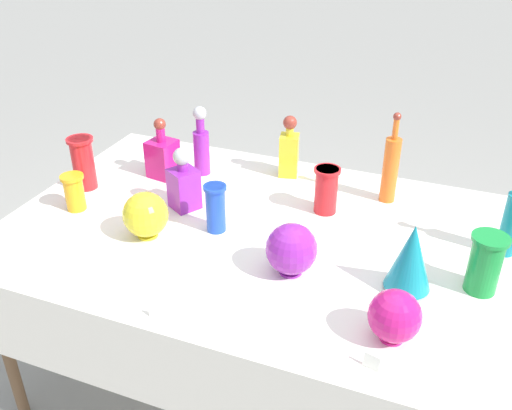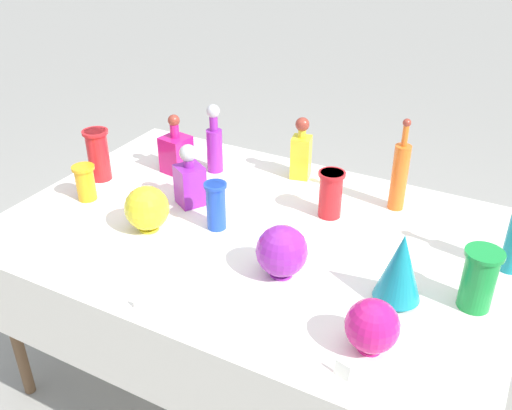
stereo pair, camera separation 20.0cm
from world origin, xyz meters
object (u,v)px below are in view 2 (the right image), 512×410
Objects in this scene: square_decanter_0 at (301,152)px; slender_vase_1 at (85,181)px; round_bowl_1 at (372,326)px; square_decanter_1 at (176,151)px; fluted_vase_0 at (400,267)px; slender_vase_2 at (479,278)px; round_bowl_0 at (282,251)px; round_bowl_2 at (147,208)px; slender_vase_3 at (331,193)px; slender_vase_0 at (98,153)px; slender_vase_4 at (216,204)px; tall_bottle_2 at (400,175)px; square_decanter_2 at (190,180)px; tall_bottle_0 at (214,143)px.

slender_vase_1 is (-0.66, -0.57, -0.04)m from square_decanter_0.
slender_vase_1 is 0.92× the size of round_bowl_1.
fluted_vase_0 is at bearing -20.64° from square_decanter_1.
round_bowl_1 is at bearing -123.97° from slender_vase_2.
round_bowl_0 is at bearing -32.32° from square_decanter_1.
round_bowl_0 is 0.54m from round_bowl_2.
square_decanter_1 is at bearing 176.88° from slender_vase_3.
fluted_vase_0 reaches higher than slender_vase_0.
slender_vase_3 is at bearing 36.60° from round_bowl_2.
square_decanter_1 is 0.72m from slender_vase_3.
slender_vase_4 is 0.36m from round_bowl_0.
slender_vase_0 is (-1.16, -0.34, -0.03)m from tall_bottle_2.
tall_bottle_2 is 1.88× the size of slender_vase_2.
tall_bottle_2 reaches higher than square_decanter_2.
tall_bottle_2 is at bearing 40.67° from slender_vase_3.
tall_bottle_0 is 1.67× the size of slender_vase_4.
slender_vase_0 reaches higher than round_bowl_1.
slender_vase_4 is (-0.33, -0.27, -0.00)m from slender_vase_3.
square_decanter_0 is 1.38× the size of slender_vase_2.
square_decanter_2 is (-0.71, -0.34, -0.04)m from tall_bottle_2.
tall_bottle_0 is 1.12× the size of square_decanter_0.
square_decanter_0 is 0.71m from round_bowl_2.
square_decanter_0 reaches higher than slender_vase_0.
square_decanter_2 is at bearing -124.50° from square_decanter_0.
slender_vase_4 is (-0.90, 0.02, -0.01)m from slender_vase_2.
slender_vase_1 is 0.95m from slender_vase_3.
slender_vase_1 is at bearing 174.55° from round_bowl_0.
round_bowl_1 is at bearing -90.80° from fluted_vase_0.
slender_vase_1 is 0.74× the size of slender_vase_2.
tall_bottle_2 is 2.03× the size of slender_vase_4.
square_decanter_1 is 0.50m from slender_vase_4.
fluted_vase_0 is (0.69, -0.10, 0.02)m from slender_vase_4.
tall_bottle_2 is at bearing 24.87° from slender_vase_1.
square_decanter_1 is 0.32m from slender_vase_0.
slender_vase_3 is (0.51, 0.17, -0.01)m from square_decanter_2.
slender_vase_2 is (1.46, 0.04, 0.03)m from slender_vase_1.
square_decanter_0 reaches higher than round_bowl_0.
slender_vase_4 is 1.06× the size of round_bowl_2.
tall_bottle_2 is 0.79m from round_bowl_1.
square_decanter_0 is at bearing 78.96° from slender_vase_4.
square_decanter_2 is at bearing 150.18° from slender_vase_4.
slender_vase_0 reaches higher than round_bowl_2.
square_decanter_0 is at bearing 124.72° from round_bowl_1.
slender_vase_0 is at bearing -150.69° from square_decanter_0.
square_decanter_1 is 1.33m from slender_vase_2.
round_bowl_2 is (-0.54, 0.02, -0.00)m from round_bowl_0.
tall_bottle_2 is 0.56m from fluted_vase_0.
square_decanter_2 reaches higher than slender_vase_4.
square_decanter_1 is at bearing 165.79° from slender_vase_2.
fluted_vase_0 is at bearing -1.63° from slender_vase_1.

